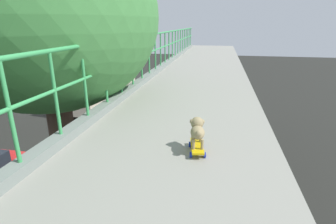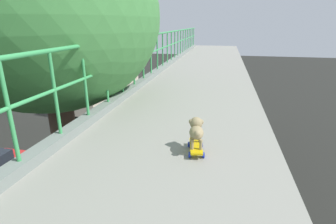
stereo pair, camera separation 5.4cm
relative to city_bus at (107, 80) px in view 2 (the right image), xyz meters
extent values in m
cylinder|color=#3BA057|center=(7.94, -19.01, 3.91)|extent=(0.04, 0.04, 1.06)
cylinder|color=#3BA057|center=(7.94, -18.27, 3.91)|extent=(0.04, 0.04, 1.06)
cylinder|color=#3BA057|center=(7.94, -17.53, 3.91)|extent=(0.04, 0.04, 1.06)
cylinder|color=#3BA057|center=(7.94, -16.79, 3.91)|extent=(0.04, 0.04, 1.06)
cylinder|color=#3BA057|center=(7.94, -16.05, 3.91)|extent=(0.04, 0.04, 1.06)
cylinder|color=#3BA057|center=(7.94, -15.31, 3.91)|extent=(0.04, 0.04, 1.06)
cylinder|color=#3BA057|center=(7.94, -14.57, 3.91)|extent=(0.04, 0.04, 1.06)
cylinder|color=#3BA057|center=(7.94, -13.83, 3.91)|extent=(0.04, 0.04, 1.06)
cylinder|color=#3BA057|center=(7.94, -13.09, 3.91)|extent=(0.04, 0.04, 1.06)
cylinder|color=#3BA057|center=(7.94, -12.35, 3.91)|extent=(0.04, 0.04, 1.06)
cylinder|color=#3BA057|center=(7.94, -11.61, 3.91)|extent=(0.04, 0.04, 1.06)
cylinder|color=#3BA057|center=(7.94, -10.87, 3.91)|extent=(0.04, 0.04, 1.06)
cylinder|color=#3BA057|center=(7.94, -10.13, 3.91)|extent=(0.04, 0.04, 1.06)
cylinder|color=#3BA057|center=(7.94, -9.39, 3.91)|extent=(0.04, 0.04, 1.06)
cylinder|color=#3BA057|center=(7.94, -8.65, 3.91)|extent=(0.04, 0.04, 1.06)
cylinder|color=#3BA057|center=(7.94, -7.91, 3.91)|extent=(0.04, 0.04, 1.06)
cylinder|color=#3BA057|center=(7.94, -7.17, 3.91)|extent=(0.04, 0.04, 1.06)
cylinder|color=#3BA057|center=(7.94, -6.43, 3.91)|extent=(0.04, 0.04, 1.06)
cylinder|color=#3BA057|center=(7.94, -5.69, 3.91)|extent=(0.04, 0.04, 1.06)
cylinder|color=#3BA057|center=(7.94, -4.95, 3.91)|extent=(0.04, 0.04, 1.06)
cylinder|color=#3BA057|center=(7.94, -4.21, 3.91)|extent=(0.04, 0.04, 1.06)
cylinder|color=#3BA057|center=(7.94, -3.47, 3.91)|extent=(0.04, 0.04, 1.06)
cylinder|color=black|center=(1.08, -12.11, -1.66)|extent=(0.19, 0.62, 0.62)
cube|color=beige|center=(0.00, 0.00, -0.08)|extent=(2.35, 10.14, 3.21)
cube|color=black|center=(0.00, 0.00, 0.48)|extent=(2.37, 9.33, 0.70)
cylinder|color=black|center=(1.12, 3.55, -1.48)|extent=(0.28, 0.96, 0.96)
cylinder|color=black|center=(-1.12, 3.55, -1.48)|extent=(0.28, 0.96, 0.96)
cylinder|color=black|center=(1.12, -2.79, -1.48)|extent=(0.28, 0.96, 0.96)
cylinder|color=black|center=(-1.12, -2.79, -1.48)|extent=(0.28, 0.96, 0.96)
cylinder|color=#4D372D|center=(6.38, -16.03, 0.82)|extent=(0.57, 0.57, 5.56)
ellipsoid|color=#448743|center=(6.38, -16.03, 4.86)|extent=(4.61, 4.61, 3.87)
cube|color=gold|center=(9.71, -18.18, 3.33)|extent=(0.21, 0.44, 0.02)
cylinder|color=#172CB5|center=(9.77, -18.03, 3.29)|extent=(0.03, 0.07, 0.07)
cylinder|color=#172CB5|center=(9.61, -18.06, 3.29)|extent=(0.03, 0.07, 0.07)
cylinder|color=#172CB5|center=(9.81, -18.30, 3.29)|extent=(0.03, 0.07, 0.07)
cylinder|color=#172CB5|center=(9.65, -18.33, 3.29)|extent=(0.03, 0.07, 0.07)
cylinder|color=#96845D|center=(9.74, -18.08, 3.41)|extent=(0.04, 0.04, 0.12)
cylinder|color=#96845D|center=(9.64, -18.10, 3.41)|extent=(0.04, 0.04, 0.12)
cylinder|color=#96845D|center=(9.77, -18.28, 3.41)|extent=(0.04, 0.04, 0.12)
cylinder|color=#96845D|center=(9.67, -18.29, 3.41)|extent=(0.04, 0.04, 0.12)
ellipsoid|color=#96845D|center=(9.71, -18.19, 3.52)|extent=(0.21, 0.29, 0.15)
sphere|color=#96845D|center=(9.69, -18.07, 3.59)|extent=(0.16, 0.16, 0.16)
ellipsoid|color=#9B904F|center=(9.68, -18.01, 3.58)|extent=(0.07, 0.08, 0.05)
sphere|color=#96845D|center=(9.75, -18.07, 3.61)|extent=(0.07, 0.07, 0.07)
sphere|color=#96845D|center=(9.63, -18.08, 3.61)|extent=(0.07, 0.07, 0.07)
sphere|color=#96845D|center=(9.73, -18.32, 3.56)|extent=(0.08, 0.08, 0.08)
camera|label=1|loc=(9.92, -21.06, 4.75)|focal=27.82mm
camera|label=2|loc=(9.97, -21.05, 4.75)|focal=27.82mm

